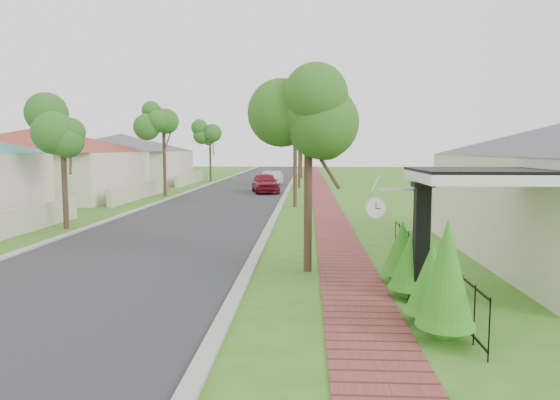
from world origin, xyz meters
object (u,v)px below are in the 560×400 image
(porch_post, at_px, (421,249))
(parked_car_red, at_px, (265,183))
(near_tree, at_px, (308,124))
(station_clock, at_px, (377,207))
(utility_pole, at_px, (310,138))
(parked_car_white, at_px, (271,179))

(porch_post, relative_size, parked_car_red, 0.59)
(near_tree, xyz_separation_m, station_clock, (1.48, -2.10, -1.88))
(porch_post, bearing_deg, parked_car_red, 101.88)
(porch_post, height_order, near_tree, near_tree)
(porch_post, distance_m, station_clock, 1.27)
(porch_post, distance_m, utility_pole, 21.30)
(near_tree, height_order, utility_pole, utility_pole)
(parked_car_red, height_order, utility_pole, utility_pole)
(parked_car_white, relative_size, near_tree, 0.79)
(utility_pole, relative_size, station_clock, 7.09)
(parked_car_white, height_order, near_tree, near_tree)
(porch_post, relative_size, parked_car_white, 0.66)
(station_clock, bearing_deg, parked_car_white, 98.20)
(porch_post, xyz_separation_m, parked_car_white, (-5.55, 32.91, -0.49))
(porch_post, bearing_deg, parked_car_white, 99.57)
(porch_post, height_order, parked_car_white, porch_post)
(parked_car_white, distance_m, utility_pole, 12.78)
(parked_car_red, relative_size, station_clock, 3.99)
(parked_car_white, relative_size, station_clock, 3.55)
(near_tree, relative_size, station_clock, 4.47)
(utility_pole, xyz_separation_m, station_clock, (1.38, -20.60, -1.93))
(utility_pole, height_order, station_clock, utility_pole)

